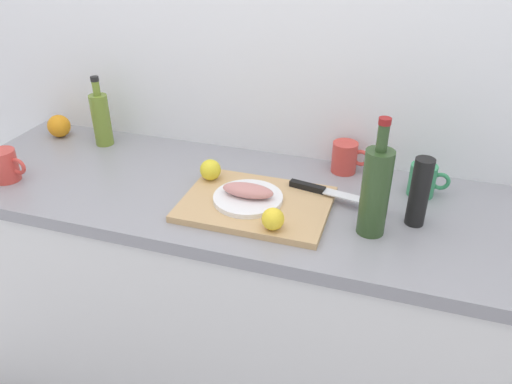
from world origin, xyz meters
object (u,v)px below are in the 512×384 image
object	(u,v)px
chef_knife	(324,191)
lemon_0	(273,219)
coffee_mug_0	(5,166)
wine_bottle	(375,190)
orange_0	(59,126)
cutting_board	(256,204)
fish_fillet	(248,190)
olive_oil_bottle	(101,118)
coffee_mug_2	(423,180)
white_plate	(248,198)
coffee_mug_1	(345,157)
pepper_mill	(420,192)

from	to	relation	value
chef_knife	lemon_0	world-z (taller)	lemon_0
lemon_0	coffee_mug_0	bearing A→B (deg)	177.78
chef_knife	wine_bottle	xyz separation A→B (m)	(0.15, -0.13, 0.10)
orange_0	cutting_board	bearing A→B (deg)	-16.59
cutting_board	orange_0	world-z (taller)	orange_0
fish_fillet	olive_oil_bottle	distance (m)	0.69
wine_bottle	orange_0	distance (m)	1.22
lemon_0	coffee_mug_2	distance (m)	0.50
fish_fillet	orange_0	size ratio (longest dim) A/B	1.81
white_plate	coffee_mug_0	distance (m)	0.78
lemon_0	coffee_mug_1	bearing A→B (deg)	73.72
wine_bottle	coffee_mug_1	world-z (taller)	wine_bottle
fish_fillet	orange_0	world-z (taller)	orange_0
cutting_board	white_plate	distance (m)	0.03
olive_oil_bottle	pepper_mill	distance (m)	1.12
coffee_mug_2	coffee_mug_1	bearing A→B (deg)	162.01
wine_bottle	white_plate	bearing A→B (deg)	176.54
fish_fillet	chef_knife	bearing A→B (deg)	28.02
cutting_board	lemon_0	distance (m)	0.15
olive_oil_bottle	wine_bottle	bearing A→B (deg)	-15.42
cutting_board	orange_0	distance (m)	0.89
cutting_board	olive_oil_bottle	bearing A→B (deg)	159.43
wine_bottle	lemon_0	bearing A→B (deg)	-158.76
white_plate	coffee_mug_2	distance (m)	0.53
coffee_mug_2	orange_0	distance (m)	1.31
fish_fillet	pepper_mill	distance (m)	0.47
lemon_0	wine_bottle	bearing A→B (deg)	21.24
white_plate	lemon_0	distance (m)	0.16
coffee_mug_2	pepper_mill	world-z (taller)	pepper_mill
olive_oil_bottle	coffee_mug_2	world-z (taller)	olive_oil_bottle
wine_bottle	coffee_mug_1	size ratio (longest dim) A/B	2.67
white_plate	chef_knife	xyz separation A→B (m)	(0.20, 0.11, 0.00)
coffee_mug_2	wine_bottle	bearing A→B (deg)	-116.71
coffee_mug_0	coffee_mug_2	distance (m)	1.29
cutting_board	fish_fillet	xyz separation A→B (m)	(-0.02, -0.00, 0.04)
cutting_board	white_plate	bearing A→B (deg)	-170.57
cutting_board	orange_0	size ratio (longest dim) A/B	5.03
pepper_mill	fish_fillet	bearing A→B (deg)	-172.93
wine_bottle	coffee_mug_0	xyz separation A→B (m)	(-1.13, -0.06, -0.08)
coffee_mug_2	pepper_mill	distance (m)	0.17
olive_oil_bottle	coffee_mug_1	distance (m)	0.87
white_plate	chef_knife	bearing A→B (deg)	28.02
lemon_0	orange_0	xyz separation A→B (m)	(-0.94, 0.38, -0.01)
olive_oil_bottle	coffee_mug_1	bearing A→B (deg)	3.42
fish_fillet	coffee_mug_0	size ratio (longest dim) A/B	1.23
chef_knife	olive_oil_bottle	bearing A→B (deg)	-179.65
cutting_board	chef_knife	size ratio (longest dim) A/B	1.45
fish_fillet	orange_0	xyz separation A→B (m)	(-0.83, 0.26, -0.01)
fish_fillet	coffee_mug_2	size ratio (longest dim) A/B	1.27
chef_knife	wine_bottle	size ratio (longest dim) A/B	0.89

